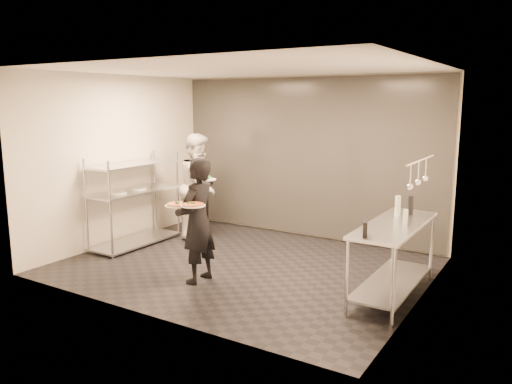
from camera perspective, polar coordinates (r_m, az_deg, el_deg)
The scene contains 13 objects.
room_shell at distance 8.04m, azimuth 3.11°, elevation 3.42°, with size 5.00×4.00×2.80m.
pass_rack at distance 8.49m, azimuth -13.71°, elevation -0.80°, with size 0.60×1.60×1.50m.
prep_counter at distance 6.30m, azimuth 15.47°, elevation -6.06°, with size 0.60×1.80×0.92m.
utensil_rail at distance 6.05m, azimuth 18.13°, elevation 2.05°, with size 0.07×1.20×0.31m.
waiter at distance 6.56m, azimuth -6.66°, elevation -3.29°, with size 0.60×0.40×1.65m, color black.
chef at distance 8.78m, azimuth -6.50°, elevation 0.72°, with size 0.88×0.69×1.82m, color beige.
pizza_plate_near at distance 6.46m, azimuth -8.96°, elevation -1.42°, with size 0.32×0.32×0.05m.
pizza_plate_far at distance 6.24m, azimuth -7.21°, elevation -1.46°, with size 0.31×0.31×0.05m.
salad_plate at distance 6.76m, azimuth -5.76°, elevation 1.60°, with size 0.28×0.28×0.07m.
pos_monitor at distance 5.58m, azimuth 12.37°, elevation -4.03°, with size 0.05×0.23×0.17m, color black.
bottle_green at distance 6.62m, azimuth 15.89°, elevation -1.53°, with size 0.07×0.07×0.26m, color #97A598.
bottle_clear at distance 6.19m, azimuth 16.72°, elevation -2.74°, with size 0.05×0.05×0.18m, color #97A598.
bottle_dark at distance 6.74m, azimuth 17.25°, elevation -1.45°, with size 0.07×0.07×0.24m, color black.
Camera 1 is at (3.82, -5.83, 2.36)m, focal length 35.00 mm.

